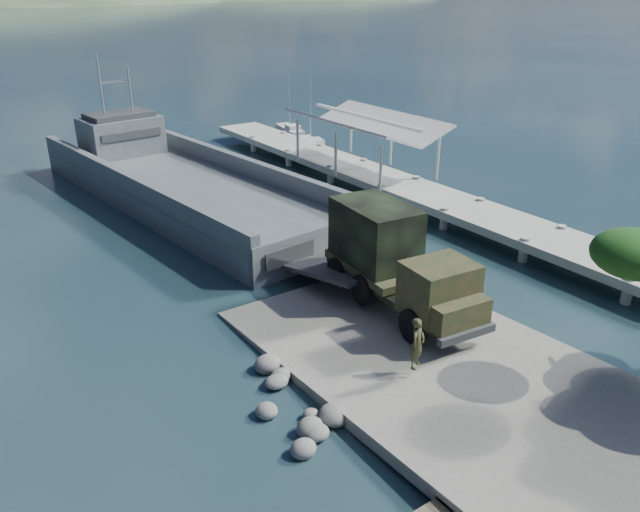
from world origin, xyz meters
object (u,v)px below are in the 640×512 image
(military_truck, at_px, (395,260))
(soldier, at_px, (417,352))
(landing_craft, at_px, (186,191))
(sailboat_far, at_px, (290,130))
(pier, at_px, (374,168))
(sailboat_near, at_px, (311,146))

(military_truck, height_order, soldier, military_truck)
(landing_craft, xyz_separation_m, sailboat_far, (17.64, 14.49, -0.50))
(pier, height_order, sailboat_far, sailboat_far)
(landing_craft, relative_size, sailboat_far, 5.78)
(landing_craft, height_order, soldier, landing_craft)
(landing_craft, bearing_deg, soldier, -100.01)
(landing_craft, xyz_separation_m, sailboat_near, (15.53, 7.59, -0.44))
(pier, distance_m, soldier, 24.66)
(landing_craft, distance_m, military_truck, 20.17)
(landing_craft, bearing_deg, sailboat_near, 20.21)
(landing_craft, xyz_separation_m, military_truck, (1.39, -20.05, 1.79))
(sailboat_far, bearing_deg, sailboat_near, -95.31)
(sailboat_near, bearing_deg, pier, -87.48)
(military_truck, height_order, sailboat_near, sailboat_near)
(military_truck, bearing_deg, landing_craft, 99.76)
(military_truck, xyz_separation_m, soldier, (-3.22, -5.00, -1.10))
(landing_craft, height_order, military_truck, landing_craft)
(pier, height_order, sailboat_near, sailboat_near)
(military_truck, relative_size, sailboat_far, 1.58)
(military_truck, xyz_separation_m, sailboat_near, (14.15, 27.64, -2.23))
(pier, relative_size, military_truck, 4.70)
(pier, bearing_deg, military_truck, -126.69)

